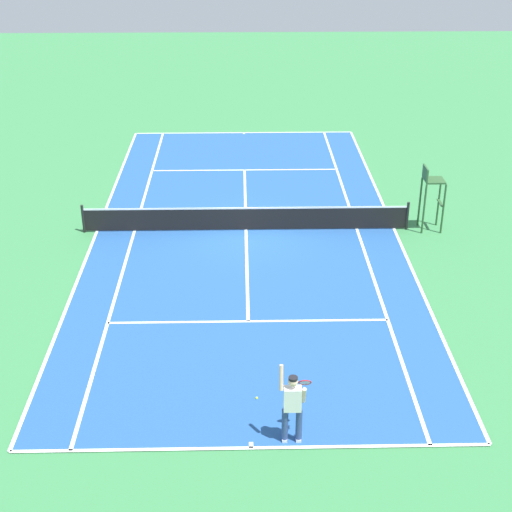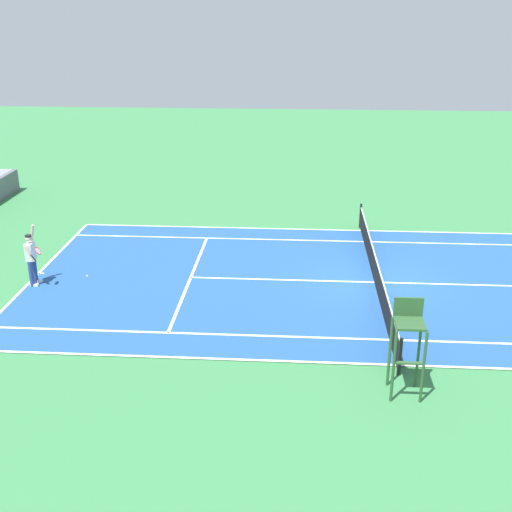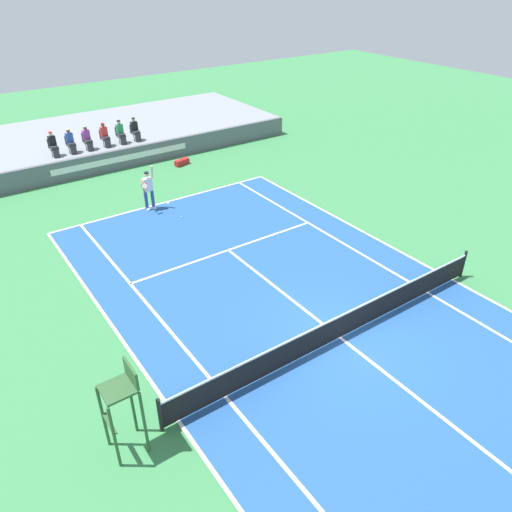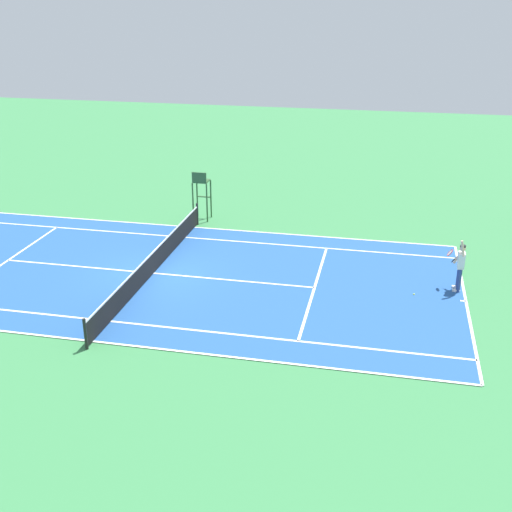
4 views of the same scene
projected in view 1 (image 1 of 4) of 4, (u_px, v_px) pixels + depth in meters
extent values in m
plane|color=#387F47|center=(246.00, 231.00, 27.81)|extent=(80.00, 80.00, 0.00)
cube|color=#235193|center=(246.00, 230.00, 27.80)|extent=(10.98, 23.78, 0.02)
cube|color=white|center=(251.00, 448.00, 17.18)|extent=(10.98, 0.10, 0.01)
cube|color=white|center=(244.00, 133.00, 38.41)|extent=(10.98, 0.10, 0.01)
cube|color=white|center=(394.00, 229.00, 27.90)|extent=(0.10, 23.78, 0.01)
cube|color=white|center=(97.00, 231.00, 27.69)|extent=(0.10, 23.78, 0.01)
cube|color=white|center=(357.00, 229.00, 27.88)|extent=(0.10, 23.78, 0.01)
cube|color=white|center=(134.00, 231.00, 27.72)|extent=(0.10, 23.78, 0.01)
cube|color=white|center=(248.00, 321.00, 22.08)|extent=(8.22, 0.10, 0.01)
cube|color=white|center=(245.00, 170.00, 33.51)|extent=(8.22, 0.10, 0.01)
cube|color=white|center=(246.00, 230.00, 27.80)|extent=(0.10, 12.80, 0.01)
cube|color=white|center=(251.00, 445.00, 17.27)|extent=(0.10, 0.20, 0.01)
cube|color=white|center=(244.00, 133.00, 38.33)|extent=(0.10, 0.20, 0.01)
cylinder|color=black|center=(407.00, 216.00, 27.68)|extent=(0.10, 0.10, 1.07)
cylinder|color=black|center=(83.00, 219.00, 27.45)|extent=(0.10, 0.10, 1.07)
cube|color=black|center=(246.00, 219.00, 27.59)|extent=(11.78, 0.02, 0.84)
cube|color=white|center=(246.00, 208.00, 27.40)|extent=(11.78, 0.03, 0.06)
cylinder|color=navy|center=(285.00, 426.00, 17.20)|extent=(0.15, 0.15, 0.92)
cylinder|color=navy|center=(299.00, 426.00, 17.21)|extent=(0.15, 0.15, 0.92)
cube|color=white|center=(284.00, 438.00, 17.44)|extent=(0.12, 0.28, 0.10)
cube|color=white|center=(298.00, 438.00, 17.44)|extent=(0.12, 0.28, 0.10)
cube|color=white|center=(293.00, 399.00, 16.86)|extent=(0.40, 0.24, 0.60)
sphere|color=beige|center=(293.00, 382.00, 16.65)|extent=(0.22, 0.22, 0.22)
cylinder|color=black|center=(293.00, 378.00, 16.61)|extent=(0.21, 0.21, 0.06)
cylinder|color=beige|center=(281.00, 378.00, 16.64)|extent=(0.09, 0.21, 0.61)
cylinder|color=beige|center=(304.00, 395.00, 16.95)|extent=(0.09, 0.33, 0.56)
cylinder|color=black|center=(305.00, 397.00, 17.11)|extent=(0.04, 0.19, 0.25)
torus|color=red|center=(305.00, 383.00, 17.16)|extent=(0.31, 0.20, 0.26)
cylinder|color=silver|center=(305.00, 383.00, 17.16)|extent=(0.27, 0.16, 0.22)
sphere|color=#D1E533|center=(257.00, 398.00, 18.81)|extent=(0.07, 0.07, 0.07)
cylinder|color=#2D562D|center=(439.00, 202.00, 27.83)|extent=(0.07, 0.07, 1.90)
cylinder|color=#2D562D|center=(443.00, 209.00, 27.21)|extent=(0.07, 0.07, 1.90)
cylinder|color=#2D562D|center=(420.00, 202.00, 27.82)|extent=(0.07, 0.07, 1.90)
cylinder|color=#2D562D|center=(424.00, 209.00, 27.19)|extent=(0.07, 0.07, 1.90)
cube|color=#2D562D|center=(434.00, 180.00, 27.07)|extent=(0.70, 0.70, 0.06)
cube|color=#2D562D|center=(425.00, 173.00, 26.94)|extent=(0.06, 0.70, 0.48)
cube|color=#2D562D|center=(440.00, 203.00, 27.48)|extent=(0.10, 0.70, 0.04)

